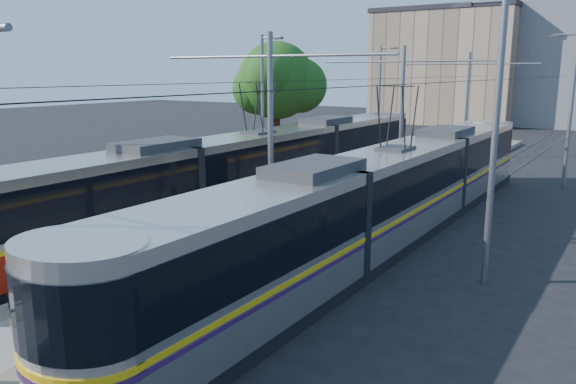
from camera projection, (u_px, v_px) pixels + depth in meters
The scene contains 12 objects.
ground at pixel (85, 322), 13.71m from camera, with size 160.00×160.00×0.00m, color black.
platform at pixel (375, 193), 27.61m from camera, with size 4.00×50.00×0.30m, color gray.
tactile_strip_left at pixel (349, 186), 28.35m from camera, with size 0.70×50.00×0.01m, color gray.
tactile_strip_right at pixel (403, 193), 26.80m from camera, with size 0.70×50.00×0.01m, color gray.
rails at pixel (375, 195), 27.63m from camera, with size 8.71×70.00×0.03m.
tram_left at pixel (259, 169), 25.28m from camera, with size 2.43×30.84×5.50m.
tram_right at pixel (394, 190), 20.01m from camera, with size 2.43×28.21×5.50m.
catenary at pixel (351, 106), 24.35m from camera, with size 9.20×70.00×7.00m.
street_lamps at pixel (409, 106), 30.04m from camera, with size 15.18×38.22×8.00m.
shelter at pixel (330, 187), 22.35m from camera, with size 0.74×1.09×2.26m.
tree at pixel (283, 82), 35.65m from camera, with size 5.43×5.02×7.88m.
building_left at pixel (450, 66), 66.82m from camera, with size 16.32×12.24×13.14m.
Camera 1 is at (11.11, -7.96, 5.99)m, focal length 35.00 mm.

